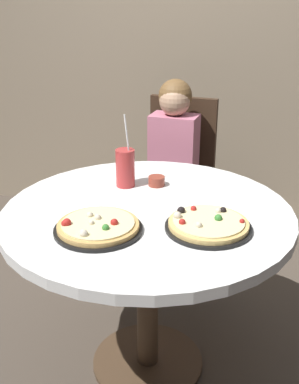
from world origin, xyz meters
TOP-DOWN VIEW (x-y plane):
  - ground_plane at (0.00, 0.00)m, footprint 8.00×8.00m
  - wall_with_window at (0.00, 1.71)m, footprint 5.20×0.14m
  - dining_table at (0.00, 0.00)m, footprint 1.11×1.11m
  - chair_wooden at (0.02, 1.03)m, footprint 0.47×0.47m
  - diner_child at (-0.01, 0.85)m, footprint 0.31×0.43m
  - pizza_veggie at (0.23, -0.13)m, footprint 0.30×0.30m
  - pizza_cheese at (-0.14, -0.20)m, footprint 0.31×0.31m
  - soda_cup at (-0.13, 0.22)m, footprint 0.08×0.08m
  - sauce_bowl at (-0.00, 0.24)m, footprint 0.07×0.07m

SIDE VIEW (x-z plane):
  - ground_plane at x=0.00m, z-range 0.00..0.00m
  - diner_child at x=-0.01m, z-range -0.06..1.02m
  - chair_wooden at x=0.02m, z-range 0.06..1.01m
  - dining_table at x=0.00m, z-range 0.26..1.01m
  - pizza_cheese at x=-0.14m, z-range 0.74..0.79m
  - pizza_veggie at x=0.23m, z-range 0.74..0.79m
  - sauce_bowl at x=0.00m, z-range 0.75..0.79m
  - soda_cup at x=-0.13m, z-range 0.68..0.98m
  - wall_with_window at x=0.00m, z-range 0.00..2.90m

